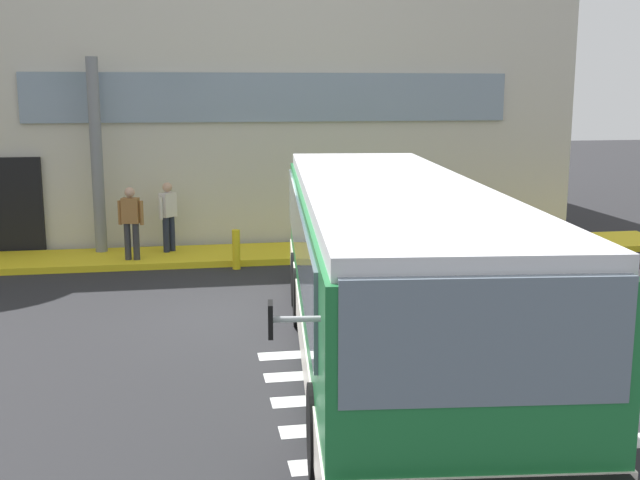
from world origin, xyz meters
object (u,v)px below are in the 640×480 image
Objects in this scene: entry_support_column at (97,156)px; passenger_by_doorway at (168,213)px; passenger_near_column at (131,220)px; safety_bollard_yellow at (236,249)px; bus_main_foreground at (388,276)px.

entry_support_column is 2.74× the size of passenger_by_doorway.
passenger_near_column is at bearing -135.45° from passenger_by_doorway.
passenger_by_doorway is 1.86× the size of safety_bollard_yellow.
entry_support_column is at bearing 150.10° from safety_bollard_yellow.
passenger_near_column is at bearing -53.81° from entry_support_column.
entry_support_column is 2.74× the size of passenger_near_column.
passenger_by_doorway is (1.62, -0.29, -1.37)m from entry_support_column.
passenger_by_doorway is at bearing 134.99° from safety_bollard_yellow.
safety_bollard_yellow is (-1.79, 6.61, -0.88)m from bus_main_foreground.
entry_support_column is at bearing 120.34° from bus_main_foreground.
safety_bollard_yellow is (1.51, -1.51, -0.63)m from passenger_by_doorway.
bus_main_foreground is at bearing -67.88° from passenger_by_doorway.
safety_bollard_yellow is at bearing -29.90° from entry_support_column.
safety_bollard_yellow is at bearing -45.01° from passenger_by_doorway.
passenger_near_column reaches higher than safety_bollard_yellow.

